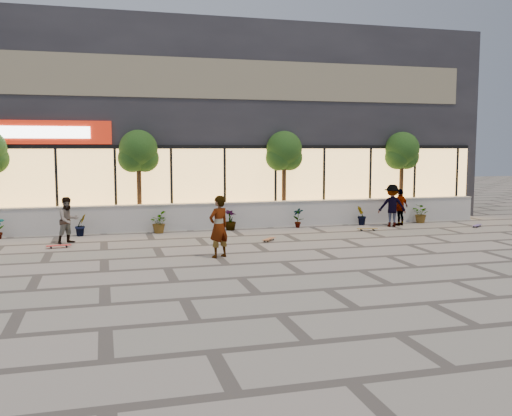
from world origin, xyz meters
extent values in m
plane|color=gray|center=(0.00, 0.00, 0.00)|extent=(80.00, 80.00, 0.00)
cube|color=beige|center=(0.00, 7.00, 0.50)|extent=(22.00, 0.35, 1.00)
cube|color=#B2AFA8|center=(0.00, 7.00, 1.02)|extent=(22.00, 0.42, 0.04)
cube|color=#232227|center=(0.00, 12.50, 4.25)|extent=(24.00, 9.00, 8.50)
cube|color=#FFC066|center=(0.00, 7.98, 1.70)|extent=(23.04, 0.05, 3.00)
cube|color=black|center=(0.00, 7.95, 3.25)|extent=(23.04, 0.08, 0.15)
cube|color=#B31F0C|center=(-7.00, 7.93, 3.80)|extent=(5.00, 0.10, 0.90)
cube|color=white|center=(-7.00, 7.86, 3.80)|extent=(3.40, 0.06, 0.45)
cube|color=brown|center=(0.00, 7.98, 6.00)|extent=(21.60, 0.05, 1.60)
imported|color=#1D3E13|center=(-5.70, 6.45, 0.41)|extent=(0.57, 0.57, 0.81)
imported|color=#1D3E13|center=(-2.90, 6.45, 0.41)|extent=(0.68, 0.77, 0.81)
imported|color=#1D3E13|center=(-0.10, 6.45, 0.41)|extent=(0.64, 0.64, 0.81)
imported|color=#1D3E13|center=(2.70, 6.45, 0.41)|extent=(0.46, 0.35, 0.81)
imported|color=#1D3E13|center=(5.50, 6.45, 0.41)|extent=(0.55, 0.57, 0.81)
imported|color=#1D3E13|center=(8.30, 6.45, 0.41)|extent=(0.77, 0.84, 0.81)
cylinder|color=#402517|center=(-3.50, 7.70, 1.62)|extent=(0.18, 0.18, 3.24)
sphere|color=#1D3E13|center=(-3.50, 7.70, 3.17)|extent=(1.50, 1.50, 1.50)
sphere|color=#1D3E13|center=(-3.75, 7.65, 2.81)|extent=(1.10, 1.10, 1.10)
sphere|color=#1D3E13|center=(-3.25, 7.75, 2.81)|extent=(1.10, 1.10, 1.10)
cylinder|color=#402517|center=(2.50, 7.70, 1.62)|extent=(0.18, 0.18, 3.24)
sphere|color=#1D3E13|center=(2.50, 7.70, 3.17)|extent=(1.50, 1.50, 1.50)
sphere|color=#1D3E13|center=(2.25, 7.65, 2.81)|extent=(1.10, 1.10, 1.10)
sphere|color=#1D3E13|center=(2.75, 7.75, 2.81)|extent=(1.10, 1.10, 1.10)
cylinder|color=#402517|center=(8.00, 7.70, 1.62)|extent=(0.18, 0.18, 3.24)
sphere|color=#1D3E13|center=(8.00, 7.70, 3.17)|extent=(1.50, 1.50, 1.50)
sphere|color=#1D3E13|center=(7.75, 7.65, 2.81)|extent=(1.10, 1.10, 1.10)
sphere|color=#1D3E13|center=(8.25, 7.75, 2.81)|extent=(1.10, 1.10, 1.10)
imported|color=silver|center=(-1.63, 1.11, 0.92)|extent=(0.80, 0.70, 1.83)
imported|color=#968361|center=(-6.04, 4.90, 0.78)|extent=(0.96, 0.92, 1.57)
imported|color=silver|center=(7.00, 5.95, 0.76)|extent=(0.97, 0.70, 1.52)
imported|color=maroon|center=(6.50, 5.72, 0.86)|extent=(1.26, 0.97, 1.73)
cube|color=#995832|center=(0.62, 3.54, 0.08)|extent=(0.62, 0.67, 0.02)
cylinder|color=black|center=(0.72, 3.76, 0.03)|extent=(0.06, 0.06, 0.05)
cylinder|color=black|center=(0.82, 3.67, 0.03)|extent=(0.06, 0.06, 0.05)
cylinder|color=black|center=(0.42, 3.42, 0.03)|extent=(0.06, 0.06, 0.05)
cylinder|color=black|center=(0.52, 3.33, 0.03)|extent=(0.06, 0.06, 0.05)
cube|color=red|center=(-6.31, 4.01, 0.08)|extent=(0.79, 0.29, 0.02)
cylinder|color=black|center=(-6.08, 4.11, 0.03)|extent=(0.06, 0.04, 0.06)
cylinder|color=black|center=(-6.06, 3.97, 0.03)|extent=(0.06, 0.04, 0.06)
cylinder|color=black|center=(-6.55, 4.05, 0.03)|extent=(0.06, 0.04, 0.06)
cylinder|color=black|center=(-6.53, 3.91, 0.03)|extent=(0.06, 0.04, 0.06)
cube|color=olive|center=(5.03, 4.93, 0.09)|extent=(0.81, 0.35, 0.02)
cylinder|color=black|center=(5.28, 4.95, 0.03)|extent=(0.06, 0.04, 0.06)
cylinder|color=black|center=(5.25, 4.81, 0.03)|extent=(0.06, 0.04, 0.06)
cylinder|color=black|center=(4.81, 5.04, 0.03)|extent=(0.06, 0.04, 0.06)
cylinder|color=black|center=(4.78, 4.90, 0.03)|extent=(0.06, 0.04, 0.06)
cube|color=#5B4680|center=(9.80, 4.70, 0.08)|extent=(0.68, 0.58, 0.02)
cylinder|color=black|center=(9.94, 4.89, 0.03)|extent=(0.06, 0.05, 0.05)
cylinder|color=black|center=(10.01, 4.79, 0.03)|extent=(0.06, 0.05, 0.05)
cylinder|color=black|center=(9.59, 4.62, 0.03)|extent=(0.06, 0.05, 0.05)
cylinder|color=black|center=(9.66, 4.52, 0.03)|extent=(0.06, 0.05, 0.05)
camera|label=1|loc=(-4.86, -15.15, 3.23)|focal=40.00mm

